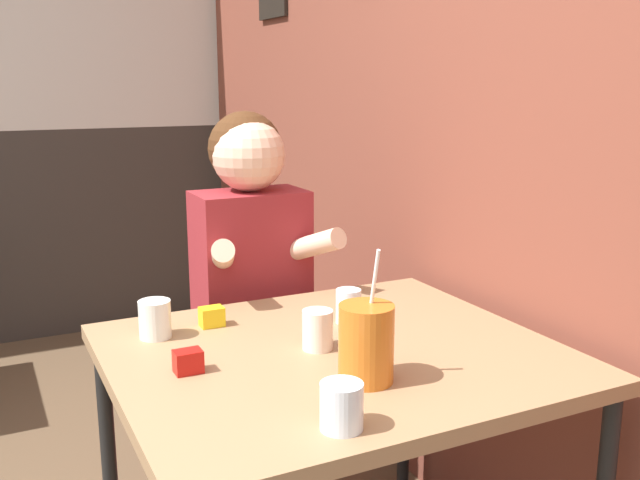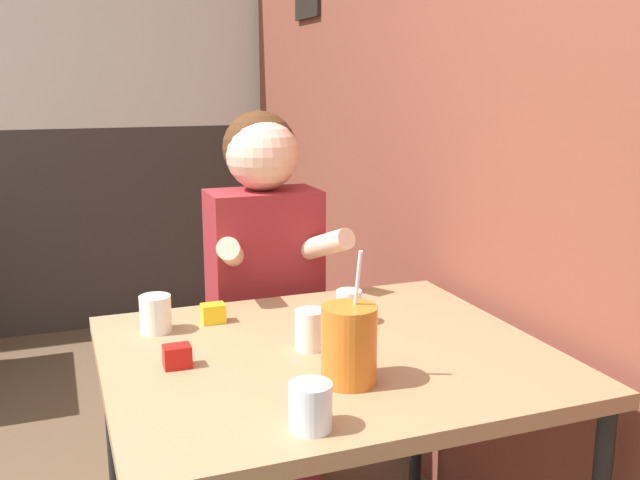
% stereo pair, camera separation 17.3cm
% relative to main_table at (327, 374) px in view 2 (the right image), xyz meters
% --- Properties ---
extents(brick_wall_right, '(0.08, 4.75, 2.70)m').
position_rel_main_table_xyz_m(brick_wall_right, '(0.59, 1.12, 0.69)').
color(brick_wall_right, brown).
rests_on(brick_wall_right, ground_plane).
extents(main_table, '(1.02, 0.89, 0.73)m').
position_rel_main_table_xyz_m(main_table, '(0.00, 0.00, 0.00)').
color(main_table, '#93704C').
rests_on(main_table, ground_plane).
extents(person_seated, '(0.42, 0.42, 1.26)m').
position_rel_main_table_xyz_m(person_seated, '(0.03, 0.62, 0.02)').
color(person_seated, maroon).
rests_on(person_seated, ground_plane).
extents(cocktail_pitcher, '(0.12, 0.12, 0.29)m').
position_rel_main_table_xyz_m(cocktail_pitcher, '(-0.02, -0.19, 0.15)').
color(cocktail_pitcher, '#C6661E').
rests_on(cocktail_pitcher, main_table).
extents(glass_near_pitcher, '(0.07, 0.07, 0.09)m').
position_rel_main_table_xyz_m(glass_near_pitcher, '(0.12, 0.16, 0.11)').
color(glass_near_pitcher, silver).
rests_on(glass_near_pitcher, main_table).
extents(glass_center, '(0.08, 0.08, 0.09)m').
position_rel_main_table_xyz_m(glass_center, '(-0.36, 0.27, 0.11)').
color(glass_center, silver).
rests_on(glass_center, main_table).
extents(glass_far_side, '(0.07, 0.07, 0.09)m').
position_rel_main_table_xyz_m(glass_far_side, '(-0.03, 0.02, 0.11)').
color(glass_far_side, silver).
rests_on(glass_far_side, main_table).
extents(glass_by_brick, '(0.08, 0.08, 0.09)m').
position_rel_main_table_xyz_m(glass_by_brick, '(-0.17, -0.35, 0.11)').
color(glass_by_brick, silver).
rests_on(glass_by_brick, main_table).
extents(condiment_ketchup, '(0.06, 0.04, 0.05)m').
position_rel_main_table_xyz_m(condiment_ketchup, '(-0.34, 0.02, 0.09)').
color(condiment_ketchup, '#B7140F').
rests_on(condiment_ketchup, main_table).
extents(condiment_mustard, '(0.06, 0.04, 0.05)m').
position_rel_main_table_xyz_m(condiment_mustard, '(-0.21, 0.29, 0.09)').
color(condiment_mustard, yellow).
rests_on(condiment_mustard, main_table).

